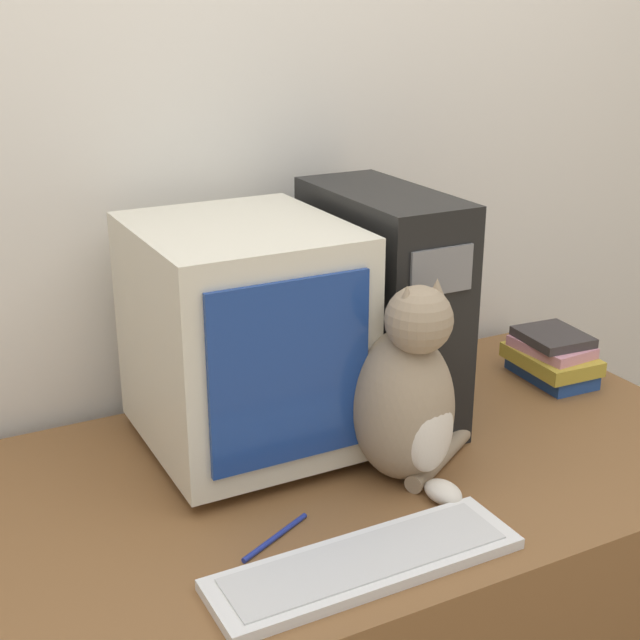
% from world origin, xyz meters
% --- Properties ---
extents(wall_back, '(7.00, 0.05, 2.50)m').
position_xyz_m(wall_back, '(0.00, 0.88, 1.25)').
color(wall_back, silver).
rests_on(wall_back, ground_plane).
extents(crt_monitor, '(0.36, 0.42, 0.44)m').
position_xyz_m(crt_monitor, '(-0.10, 0.57, 1.00)').
color(crt_monitor, beige).
rests_on(crt_monitor, desk).
extents(computer_tower, '(0.18, 0.40, 0.47)m').
position_xyz_m(computer_tower, '(0.20, 0.57, 1.01)').
color(computer_tower, black).
rests_on(computer_tower, desk).
extents(keyboard, '(0.50, 0.14, 0.02)m').
position_xyz_m(keyboard, '(-0.10, 0.12, 0.78)').
color(keyboard, silver).
rests_on(keyboard, desk).
extents(cat, '(0.29, 0.26, 0.38)m').
position_xyz_m(cat, '(0.10, 0.32, 0.93)').
color(cat, gray).
rests_on(cat, desk).
extents(book_stack, '(0.15, 0.21, 0.11)m').
position_xyz_m(book_stack, '(0.63, 0.54, 0.83)').
color(book_stack, '#234793').
rests_on(book_stack, desk).
extents(pen, '(0.14, 0.08, 0.01)m').
position_xyz_m(pen, '(-0.19, 0.25, 0.78)').
color(pen, navy).
rests_on(pen, desk).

